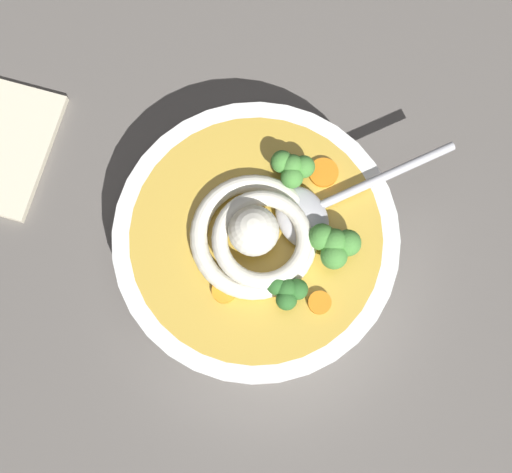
% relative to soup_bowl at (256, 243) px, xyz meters
% --- Properties ---
extents(table_slab, '(1.27, 1.27, 0.04)m').
position_rel_soup_bowl_xyz_m(table_slab, '(-0.04, 0.02, -0.05)').
color(table_slab, '#5B5651').
rests_on(table_slab, ground).
extents(soup_bowl, '(0.26, 0.26, 0.06)m').
position_rel_soup_bowl_xyz_m(soup_bowl, '(0.00, 0.00, 0.00)').
color(soup_bowl, white).
rests_on(soup_bowl, table_slab).
extents(noodle_pile, '(0.12, 0.12, 0.05)m').
position_rel_soup_bowl_xyz_m(noodle_pile, '(0.00, -0.00, 0.04)').
color(noodle_pile, silver).
rests_on(noodle_pile, soup_bowl).
extents(soup_spoon, '(0.17, 0.11, 0.02)m').
position_rel_soup_bowl_xyz_m(soup_spoon, '(0.05, 0.03, 0.04)').
color(soup_spoon, '#B7B7BC').
rests_on(soup_spoon, soup_bowl).
extents(broccoli_floret_far, '(0.04, 0.03, 0.03)m').
position_rel_soup_bowl_xyz_m(broccoli_floret_far, '(0.03, 0.06, 0.05)').
color(broccoli_floret_far, '#7A9E60').
rests_on(broccoli_floret_far, soup_bowl).
extents(broccoli_floret_left, '(0.05, 0.04, 0.04)m').
position_rel_soup_bowl_xyz_m(broccoli_floret_left, '(0.07, -0.01, 0.05)').
color(broccoli_floret_left, '#7A9E60').
rests_on(broccoli_floret_left, soup_bowl).
extents(broccoli_floret_beside_chili, '(0.04, 0.03, 0.03)m').
position_rel_soup_bowl_xyz_m(broccoli_floret_beside_chili, '(0.03, -0.05, 0.05)').
color(broccoli_floret_beside_chili, '#7A9E60').
rests_on(broccoli_floret_beside_chili, soup_bowl).
extents(carrot_slice_beside_noodles, '(0.02, 0.02, 0.01)m').
position_rel_soup_bowl_xyz_m(carrot_slice_beside_noodles, '(0.06, -0.06, 0.03)').
color(carrot_slice_beside_noodles, orange).
rests_on(carrot_slice_beside_noodles, soup_bowl).
extents(carrot_slice_center, '(0.02, 0.02, 0.01)m').
position_rel_soup_bowl_xyz_m(carrot_slice_center, '(-0.03, -0.05, 0.03)').
color(carrot_slice_center, orange).
rests_on(carrot_slice_center, soup_bowl).
extents(carrot_slice_front, '(0.03, 0.03, 0.00)m').
position_rel_soup_bowl_xyz_m(carrot_slice_front, '(0.06, 0.06, 0.03)').
color(carrot_slice_front, orange).
rests_on(carrot_slice_front, soup_bowl).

